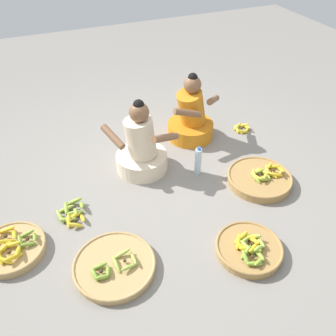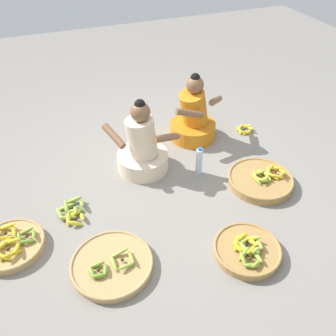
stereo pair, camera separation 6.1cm
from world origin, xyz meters
name	(u,v)px [view 2 (the right image)]	position (x,y,z in m)	size (l,w,h in m)	color
ground_plane	(161,184)	(0.00, 0.00, 0.00)	(10.00, 10.00, 0.00)	gray
vendor_woman_front	(142,148)	(-0.08, 0.30, 0.25)	(0.69, 0.54, 0.79)	beige
vendor_woman_behind	(193,118)	(0.63, 0.64, 0.25)	(0.67, 0.52, 0.78)	orange
banana_basket_back_center	(247,250)	(0.35, -1.04, 0.05)	(0.54, 0.54, 0.15)	#A87F47
banana_basket_near_vendor	(112,264)	(-0.69, -0.78, 0.04)	(0.64, 0.64, 0.12)	tan
banana_basket_mid_left	(11,245)	(-1.40, -0.31, 0.05)	(0.54, 0.54, 0.14)	tan
banana_basket_mid_right	(261,180)	(0.91, -0.36, 0.05)	(0.63, 0.63, 0.16)	#A87F47
loose_bananas_front_left	(72,211)	(-0.87, -0.09, 0.03)	(0.27, 0.36, 0.10)	#9EB747
loose_bananas_near_bicycle	(244,129)	(1.25, 0.52, 0.03)	(0.21, 0.22, 0.09)	yellow
water_bottle	(199,162)	(0.41, 0.01, 0.15)	(0.07, 0.07, 0.32)	silver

